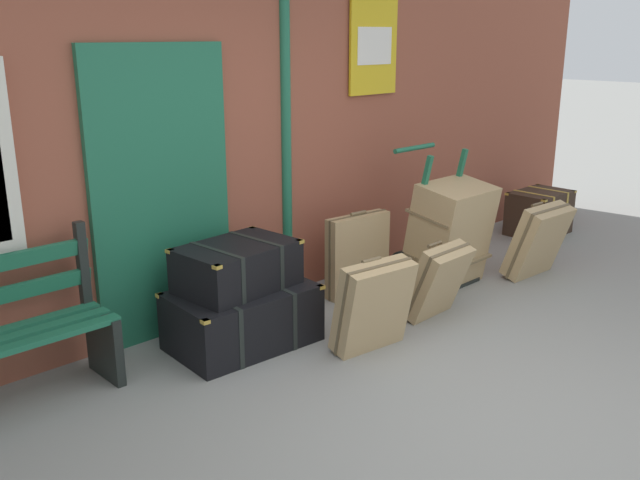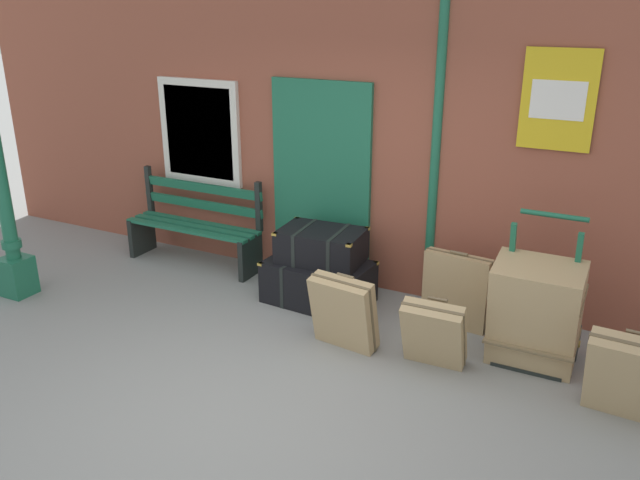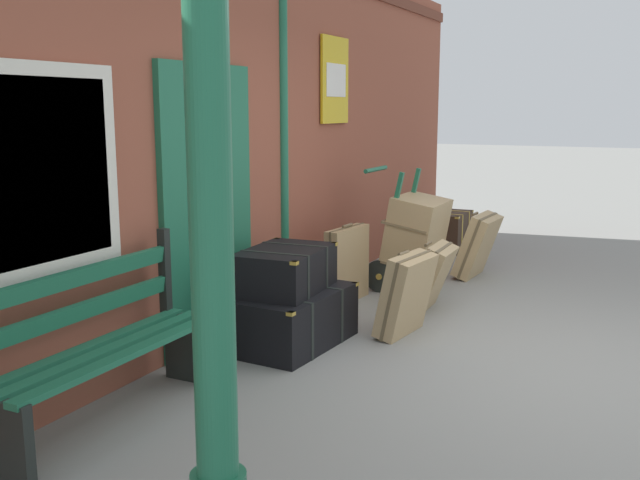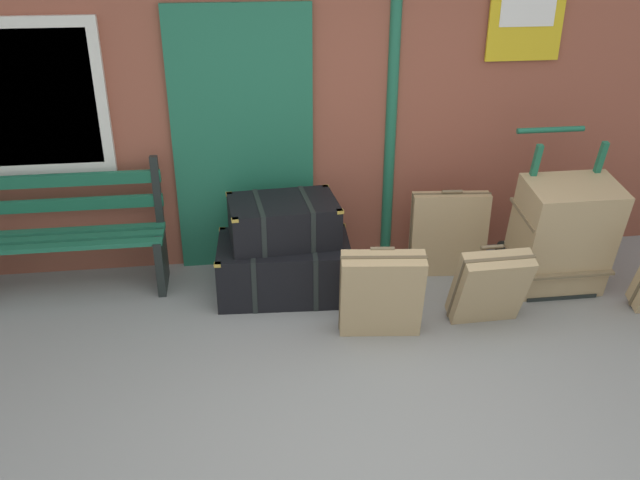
% 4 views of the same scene
% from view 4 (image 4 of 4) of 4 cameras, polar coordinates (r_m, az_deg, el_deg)
% --- Properties ---
extents(ground_plane, '(60.00, 60.00, 0.00)m').
position_cam_4_polar(ground_plane, '(3.83, 4.81, -17.95)').
color(ground_plane, gray).
extents(brick_facade, '(10.40, 0.35, 3.20)m').
position_cam_4_polar(brick_facade, '(5.44, -0.73, 14.58)').
color(brick_facade, brown).
rests_on(brick_facade, ground).
extents(platform_bench, '(1.60, 0.43, 1.01)m').
position_cam_4_polar(platform_bench, '(5.50, -21.38, 0.26)').
color(platform_bench, '#1E6647').
rests_on(platform_bench, ground).
extents(steamer_trunk_base, '(1.05, 0.71, 0.43)m').
position_cam_4_polar(steamer_trunk_base, '(5.19, -3.07, -2.33)').
color(steamer_trunk_base, black).
rests_on(steamer_trunk_base, ground).
extents(steamer_trunk_middle, '(0.85, 0.60, 0.33)m').
position_cam_4_polar(steamer_trunk_middle, '(5.07, -3.14, 1.65)').
color(steamer_trunk_middle, black).
rests_on(steamer_trunk_middle, steamer_trunk_base).
extents(porters_trolley, '(0.71, 0.61, 1.20)m').
position_cam_4_polar(porters_trolley, '(5.62, 18.81, -0.74)').
color(porters_trolley, black).
rests_on(porters_trolley, ground).
extents(large_brown_trunk, '(0.70, 0.58, 0.94)m').
position_cam_4_polar(large_brown_trunk, '(5.40, 19.87, 0.33)').
color(large_brown_trunk, tan).
rests_on(large_brown_trunk, ground).
extents(suitcase_umber, '(0.62, 0.20, 0.73)m').
position_cam_4_polar(suitcase_umber, '(5.50, 10.86, 0.51)').
color(suitcase_umber, tan).
rests_on(suitcase_umber, ground).
extents(suitcase_cream, '(0.51, 0.39, 0.61)m').
position_cam_4_polar(suitcase_cream, '(4.87, 14.22, -3.89)').
color(suitcase_cream, tan).
rests_on(suitcase_cream, ground).
extents(suitcase_slate, '(0.59, 0.37, 0.68)m').
position_cam_4_polar(suitcase_slate, '(4.60, 5.23, -4.58)').
color(suitcase_slate, tan).
rests_on(suitcase_slate, ground).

